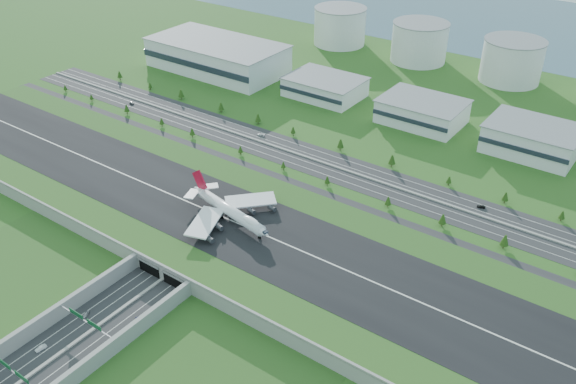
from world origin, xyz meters
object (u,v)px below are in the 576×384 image
Objects in this scene: car_4 at (131,103)px; car_5 at (481,207)px; fuel_tank_a at (340,26)px; car_0 at (85,315)px; car_2 at (142,317)px; car_7 at (261,134)px; boeing_747 at (230,210)px; car_1 at (41,348)px.

car_4 is 1.03× the size of car_5.
car_0 is (110.05, -398.57, -16.61)m from fuel_tank_a.
car_2 reaches higher than car_4.
car_4 is (-164.70, 175.65, 0.07)m from car_0.
car_7 is (116.90, 15.76, -0.02)m from car_4.
car_2 is at bearing -70.14° from boeing_747.
boeing_747 is at bearing -70.88° from car_2.
car_4 is (-186.80, 161.79, -0.02)m from car_2.
car_2 is at bearing -46.16° from car_5.
boeing_747 is at bearing 91.31° from car_1.
fuel_tank_a is 216.94m from car_7.
fuel_tank_a reaches higher than boeing_747.
car_0 is 240.79m from car_4.
car_4 is at bearing -89.66° from car_7.
fuel_tank_a reaches higher than car_0.
car_1 is 1.02× the size of car_5.
car_5 is (223.72, -206.46, -16.59)m from fuel_tank_a.
fuel_tank_a reaches higher than car_2.
car_4 is at bearing -105.58° from car_5.
car_1 is at bearing 71.90° from car_2.
car_7 is at bearing 108.88° from car_1.
fuel_tank_a is 8.06× the size of car_2.
boeing_747 is at bearing -103.81° from car_4.
fuel_tank_a is 413.82m from car_0.
car_0 is (-10.71, -89.48, -12.79)m from boeing_747.
car_5 reaches higher than car_0.
car_7 is at bearing 131.15° from boeing_747.
car_1 is at bearing -46.42° from car_5.
car_5 is 0.85× the size of car_7.
car_1 is 0.79× the size of car_2.
car_0 is at bearing -85.53° from boeing_747.
car_5 is at bearing -74.26° from car_4.
car_4 is at bearing -30.34° from car_2.
car_4 reaches higher than car_0.
car_7 reaches higher than car_5.
car_4 is at bearing -103.77° from fuel_tank_a.
car_0 is 24.39m from car_1.
car_7 is at bearing -108.72° from car_5.
car_4 is at bearing 135.76° from car_1.
fuel_tank_a is 10.12× the size of car_4.
boeing_747 is 14.17× the size of car_0.
car_4 reaches higher than car_1.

